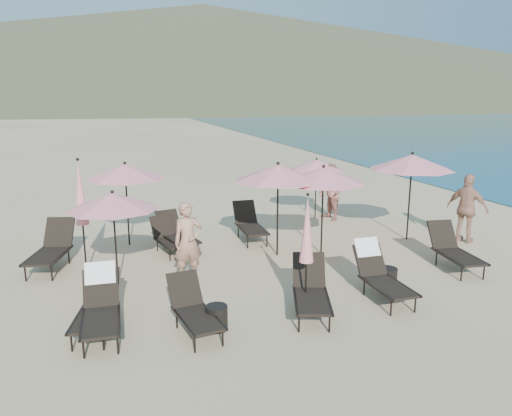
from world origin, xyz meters
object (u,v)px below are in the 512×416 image
object	(u,v)px
lounger_5	(454,249)
lounger_7	(177,233)
side_table_0	(217,318)
side_table_1	(387,277)
lounger_4	(380,273)
lounger_8	(168,237)
lounger_0	(97,307)
beachgoer_c	(467,209)
umbrella_open_0	(113,201)
umbrella_closed_0	(307,230)
lounger_2	(194,309)
umbrella_open_4	(316,165)
lounger_6	(51,248)
beachgoer_b	(331,192)
umbrella_closed_1	(80,194)
umbrella_open_1	(278,173)
lounger_1	(101,304)
umbrella_open_3	(125,171)
umbrella_open_2	(323,175)
lounger_3	(311,290)
umbrella_open_5	(412,162)
lounger_9	(250,224)
beachgoer_a	(188,242)

from	to	relation	value
lounger_5	lounger_7	xyz separation A→B (m)	(-5.97, 3.40, -0.03)
side_table_0	side_table_1	size ratio (longest dim) A/B	1.00
lounger_4	side_table_0	bearing A→B (deg)	-172.31
lounger_4	lounger_8	xyz separation A→B (m)	(-3.67, 4.18, -0.11)
lounger_0	lounger_8	world-z (taller)	lounger_0
lounger_0	beachgoer_c	distance (m)	10.01
umbrella_open_0	umbrella_closed_0	distance (m)	4.15
lounger_2	lounger_7	world-z (taller)	lounger_7
umbrella_open_4	side_table_1	size ratio (longest dim) A/B	4.56
lounger_6	beachgoer_b	bearing A→B (deg)	30.61
lounger_6	umbrella_closed_1	bearing A→B (deg)	-18.53
lounger_4	umbrella_open_1	distance (m)	3.66
lounger_1	umbrella_open_4	world-z (taller)	umbrella_open_4
umbrella_open_3	umbrella_open_0	bearing A→B (deg)	-98.23
umbrella_closed_1	lounger_0	bearing A→B (deg)	-85.45
lounger_1	lounger_4	size ratio (longest dim) A/B	1.00
umbrella_open_2	beachgoer_c	distance (m)	4.36
umbrella_open_4	umbrella_closed_1	distance (m)	7.73
umbrella_open_0	umbrella_open_2	size ratio (longest dim) A/B	0.90
lounger_3	lounger_5	size ratio (longest dim) A/B	1.00
umbrella_open_5	beachgoer_b	world-z (taller)	umbrella_open_5
side_table_0	umbrella_open_5	bearing A→B (deg)	30.66
lounger_3	umbrella_open_3	distance (m)	6.38
umbrella_open_1	lounger_8	bearing A→B (deg)	157.40
lounger_9	beachgoer_a	size ratio (longest dim) A/B	0.98
lounger_6	side_table_0	world-z (taller)	lounger_6
umbrella_closed_1	side_table_0	world-z (taller)	umbrella_closed_1
lounger_2	beachgoer_b	world-z (taller)	beachgoer_b
umbrella_open_0	umbrella_open_5	xyz separation A→B (m)	(7.90, 1.04, 0.36)
side_table_1	beachgoer_b	size ratio (longest dim) A/B	0.24
umbrella_open_3	side_table_1	bearing A→B (deg)	-43.12
lounger_7	lounger_9	distance (m)	2.11
lounger_4	beachgoer_a	distance (m)	4.08
lounger_2	umbrella_open_1	xyz separation A→B (m)	(2.77, 3.47, 1.70)
lounger_4	umbrella_closed_1	world-z (taller)	umbrella_closed_1
lounger_0	beachgoer_b	size ratio (longest dim) A/B	0.92
lounger_5	umbrella_open_1	world-z (taller)	umbrella_open_1
lounger_0	lounger_9	distance (m)	6.06
lounger_4	umbrella_open_3	size ratio (longest dim) A/B	0.75
umbrella_open_1	beachgoer_a	bearing A→B (deg)	-156.53
umbrella_open_2	lounger_4	bearing A→B (deg)	-90.68
lounger_7	beachgoer_a	xyz separation A→B (m)	(-0.08, -2.32, 0.44)
lounger_1	umbrella_open_5	distance (m)	9.02
umbrella_open_4	beachgoer_c	distance (m)	4.74
lounger_1	lounger_2	distance (m)	1.59
lounger_9	lounger_0	bearing A→B (deg)	-130.81
umbrella_closed_1	lounger_7	bearing A→B (deg)	25.64
lounger_0	lounger_5	world-z (taller)	lounger_5
side_table_1	beachgoer_a	bearing A→B (deg)	157.44
umbrella_open_3	umbrella_open_5	distance (m)	7.70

